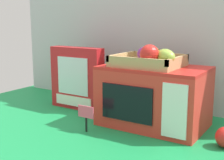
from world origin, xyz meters
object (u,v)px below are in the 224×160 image
at_px(toy_microwave, 154,96).
at_px(food_groups_crate, 150,59).
at_px(price_sign, 86,115).
at_px(cookie_set_box, 77,78).

height_order(toy_microwave, food_groups_crate, food_groups_crate).
bearing_deg(price_sign, food_groups_crate, 48.50).
relative_size(food_groups_crate, price_sign, 2.66).
bearing_deg(food_groups_crate, price_sign, -131.50).
relative_size(toy_microwave, price_sign, 4.05).
relative_size(cookie_set_box, price_sign, 2.91).
bearing_deg(price_sign, toy_microwave, 48.30).
xyz_separation_m(cookie_set_box, price_sign, (0.23, -0.23, -0.08)).
relative_size(toy_microwave, cookie_set_box, 1.39).
bearing_deg(toy_microwave, price_sign, -131.70).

